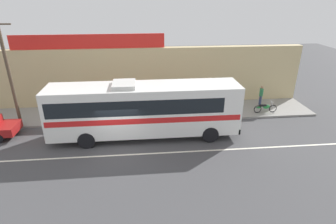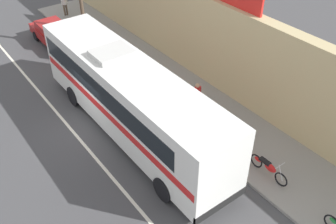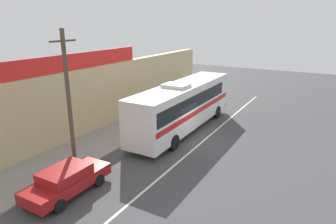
# 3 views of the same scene
# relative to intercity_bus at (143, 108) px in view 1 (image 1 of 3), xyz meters

# --- Properties ---
(ground_plane) EXTENTS (70.00, 70.00, 0.00)m
(ground_plane) POSITION_rel_intercity_bus_xyz_m (-1.55, -1.44, -2.07)
(ground_plane) COLOR #444447
(sidewalk_slab) EXTENTS (30.00, 3.60, 0.14)m
(sidewalk_slab) POSITION_rel_intercity_bus_xyz_m (-1.55, 3.76, -2.00)
(sidewalk_slab) COLOR gray
(sidewalk_slab) RESTS_ON ground_plane
(storefront_facade) EXTENTS (30.00, 0.70, 4.80)m
(storefront_facade) POSITION_rel_intercity_bus_xyz_m (-1.55, 5.91, 0.33)
(storefront_facade) COLOR tan
(storefront_facade) RESTS_ON ground_plane
(storefront_billboard) EXTENTS (11.86, 0.12, 1.10)m
(storefront_billboard) POSITION_rel_intercity_bus_xyz_m (-4.05, 5.91, 3.28)
(storefront_billboard) COLOR red
(storefront_billboard) RESTS_ON storefront_facade
(road_center_stripe) EXTENTS (30.00, 0.14, 0.01)m
(road_center_stripe) POSITION_rel_intercity_bus_xyz_m (-1.55, -2.24, -2.06)
(road_center_stripe) COLOR silver
(road_center_stripe) RESTS_ON ground_plane
(intercity_bus) EXTENTS (12.13, 2.61, 3.78)m
(intercity_bus) POSITION_rel_intercity_bus_xyz_m (0.00, 0.00, 0.00)
(intercity_bus) COLOR white
(intercity_bus) RESTS_ON ground_plane
(utility_pole) EXTENTS (1.60, 0.22, 7.52)m
(utility_pole) POSITION_rel_intercity_bus_xyz_m (-8.72, 2.22, 1.97)
(utility_pole) COLOR brown
(utility_pole) RESTS_ON sidewalk_slab
(motorcycle_green) EXTENTS (1.87, 0.56, 0.94)m
(motorcycle_green) POSITION_rel_intercity_bus_xyz_m (9.53, 2.69, -1.50)
(motorcycle_green) COLOR black
(motorcycle_green) RESTS_ON sidewalk_slab
(motorcycle_orange) EXTENTS (1.91, 0.56, 0.94)m
(motorcycle_orange) POSITION_rel_intercity_bus_xyz_m (5.85, 2.87, -1.50)
(motorcycle_orange) COLOR black
(motorcycle_orange) RESTS_ON sidewalk_slab
(pedestrian_by_curb) EXTENTS (0.30, 0.48, 1.61)m
(pedestrian_by_curb) POSITION_rel_intercity_bus_xyz_m (0.77, 3.38, -1.00)
(pedestrian_by_curb) COLOR navy
(pedestrian_by_curb) RESTS_ON sidewalk_slab
(pedestrian_far_left) EXTENTS (0.30, 0.48, 1.68)m
(pedestrian_far_left) POSITION_rel_intercity_bus_xyz_m (9.80, 4.27, -0.95)
(pedestrian_far_left) COLOR navy
(pedestrian_far_left) RESTS_ON sidewalk_slab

